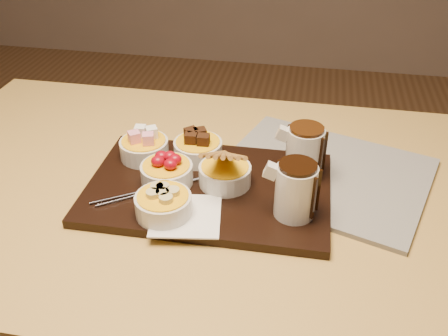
% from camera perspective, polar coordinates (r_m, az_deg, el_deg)
% --- Properties ---
extents(dining_table, '(1.20, 0.80, 0.75)m').
position_cam_1_polar(dining_table, '(1.06, -4.38, -5.90)').
color(dining_table, tan).
rests_on(dining_table, ground).
extents(serving_board, '(0.46, 0.31, 0.02)m').
position_cam_1_polar(serving_board, '(0.96, -1.76, -2.34)').
color(serving_board, black).
rests_on(serving_board, dining_table).
extents(napkin, '(0.14, 0.14, 0.00)m').
position_cam_1_polar(napkin, '(0.88, -4.34, -5.43)').
color(napkin, white).
rests_on(napkin, serving_board).
extents(bowl_marshmallows, '(0.10, 0.10, 0.04)m').
position_cam_1_polar(bowl_marshmallows, '(1.04, -9.09, 2.17)').
color(bowl_marshmallows, beige).
rests_on(bowl_marshmallows, serving_board).
extents(bowl_cake, '(0.10, 0.10, 0.04)m').
position_cam_1_polar(bowl_cake, '(1.03, -2.99, 2.07)').
color(bowl_cake, beige).
rests_on(bowl_cake, serving_board).
extents(bowl_strawberries, '(0.10, 0.10, 0.04)m').
position_cam_1_polar(bowl_strawberries, '(0.96, -6.54, -0.66)').
color(bowl_strawberries, beige).
rests_on(bowl_strawberries, serving_board).
extents(bowl_biscotti, '(0.10, 0.10, 0.04)m').
position_cam_1_polar(bowl_biscotti, '(0.95, 0.11, -0.81)').
color(bowl_biscotti, beige).
rests_on(bowl_biscotti, serving_board).
extents(bowl_bananas, '(0.10, 0.10, 0.04)m').
position_cam_1_polar(bowl_bananas, '(0.88, -6.93, -4.24)').
color(bowl_bananas, beige).
rests_on(bowl_bananas, serving_board).
extents(pitcher_dark_chocolate, '(0.07, 0.07, 0.10)m').
position_cam_1_polar(pitcher_dark_chocolate, '(0.86, 8.17, -2.64)').
color(pitcher_dark_chocolate, silver).
rests_on(pitcher_dark_chocolate, serving_board).
extents(pitcher_milk_chocolate, '(0.07, 0.07, 0.10)m').
position_cam_1_polar(pitcher_milk_chocolate, '(0.97, 9.17, 1.79)').
color(pitcher_milk_chocolate, silver).
rests_on(pitcher_milk_chocolate, serving_board).
extents(fondue_skewers, '(0.17, 0.23, 0.01)m').
position_cam_1_polar(fondue_skewers, '(0.95, -7.46, -2.21)').
color(fondue_skewers, silver).
rests_on(fondue_skewers, serving_board).
extents(newspaper, '(0.48, 0.43, 0.01)m').
position_cam_1_polar(newspaper, '(1.03, 11.24, -0.57)').
color(newspaper, beige).
rests_on(newspaper, dining_table).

